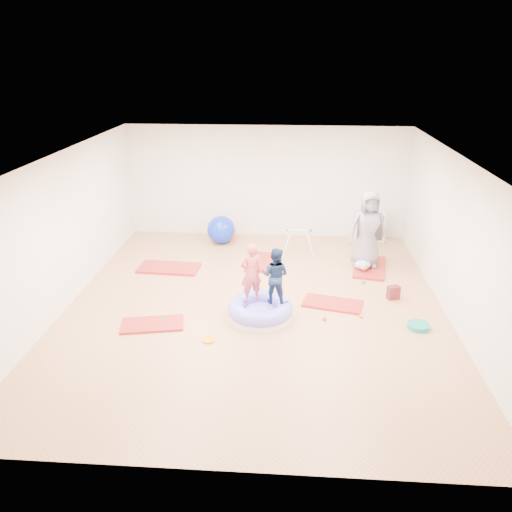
{
  "coord_description": "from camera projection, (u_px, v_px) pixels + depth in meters",
  "views": [
    {
      "loc": [
        0.61,
        -8.29,
        4.42
      ],
      "look_at": [
        0.0,
        0.3,
        0.9
      ],
      "focal_mm": 35.0,
      "sensor_mm": 36.0,
      "label": 1
    }
  ],
  "objects": [
    {
      "name": "gym_mat_rear_right",
      "position": [
        370.0,
        267.0,
        11.01
      ],
      "size": [
        0.89,
        1.41,
        0.05
      ],
      "primitive_type": "cube",
      "rotation": [
        0.0,
        0.0,
        1.38
      ],
      "color": "maroon",
      "rests_on": "ground"
    },
    {
      "name": "gym_mat_right",
      "position": [
        332.0,
        304.0,
        9.42
      ],
      "size": [
        1.2,
        0.8,
        0.05
      ],
      "primitive_type": "cube",
      "rotation": [
        0.0,
        0.0,
        -0.25
      ],
      "color": "maroon",
      "rests_on": "ground"
    },
    {
      "name": "exercise_ball_orange",
      "position": [
        228.0,
        231.0,
        12.68
      ],
      "size": [
        0.41,
        0.41,
        0.41
      ],
      "primitive_type": "sphere",
      "color": "orange",
      "rests_on": "ground"
    },
    {
      "name": "inflatable_cushion",
      "position": [
        260.0,
        310.0,
        8.92
      ],
      "size": [
        1.17,
        1.17,
        0.37
      ],
      "rotation": [
        0.0,
        0.0,
        -0.26
      ],
      "color": "white",
      "rests_on": "ground"
    },
    {
      "name": "gym_mat_front_left",
      "position": [
        152.0,
        324.0,
        8.71
      ],
      "size": [
        1.16,
        0.74,
        0.04
      ],
      "primitive_type": "cube",
      "rotation": [
        0.0,
        0.0,
        0.2
      ],
      "color": "maroon",
      "rests_on": "ground"
    },
    {
      "name": "cube_shelf",
      "position": [
        369.0,
        226.0,
        12.56
      ],
      "size": [
        0.74,
        0.36,
        0.74
      ],
      "color": "silver",
      "rests_on": "ground"
    },
    {
      "name": "adult_caregiver",
      "position": [
        368.0,
        229.0,
        10.73
      ],
      "size": [
        0.87,
        0.62,
        1.68
      ],
      "primitive_type": "imported",
      "rotation": [
        0.0,
        0.0,
        0.1
      ],
      "color": "slate",
      "rests_on": "gym_mat_rear_right"
    },
    {
      "name": "ball_pit_balls",
      "position": [
        275.0,
        298.0,
        9.61
      ],
      "size": [
        3.83,
        2.35,
        0.07
      ],
      "color": "#F12C42",
      "rests_on": "ground"
    },
    {
      "name": "backpack",
      "position": [
        393.0,
        293.0,
        9.61
      ],
      "size": [
        0.26,
        0.21,
        0.27
      ],
      "primitive_type": "cube",
      "rotation": [
        0.0,
        0.0,
        0.35
      ],
      "color": "maroon",
      "rests_on": "ground"
    },
    {
      "name": "child_navy",
      "position": [
        275.0,
        273.0,
        8.7
      ],
      "size": [
        0.6,
        0.52,
        1.03
      ],
      "primitive_type": "imported",
      "rotation": [
        0.0,
        0.0,
        2.83
      ],
      "color": "#14264A",
      "rests_on": "inflatable_cushion"
    },
    {
      "name": "exercise_ball_blue",
      "position": [
        221.0,
        230.0,
        12.36
      ],
      "size": [
        0.7,
        0.7,
        0.7
      ],
      "primitive_type": "sphere",
      "color": "#102CC2",
      "rests_on": "ground"
    },
    {
      "name": "room",
      "position": [
        255.0,
        236.0,
        8.84
      ],
      "size": [
        7.01,
        8.01,
        2.81
      ],
      "color": "tan",
      "rests_on": "ground"
    },
    {
      "name": "infant",
      "position": [
        363.0,
        265.0,
        10.78
      ],
      "size": [
        0.34,
        0.35,
        0.2
      ],
      "color": "#97CEF6",
      "rests_on": "gym_mat_rear_right"
    },
    {
      "name": "child_pink",
      "position": [
        251.0,
        270.0,
        8.73
      ],
      "size": [
        0.47,
        0.41,
        1.09
      ],
      "primitive_type": "imported",
      "rotation": [
        0.0,
        0.0,
        3.61
      ],
      "color": "#CB4C54",
      "rests_on": "inflatable_cushion"
    },
    {
      "name": "gym_mat_mid_left",
      "position": [
        169.0,
        268.0,
        10.97
      ],
      "size": [
        1.35,
        0.74,
        0.05
      ],
      "primitive_type": "cube",
      "rotation": [
        0.0,
        0.0,
        -0.06
      ],
      "color": "maroon",
      "rests_on": "ground"
    },
    {
      "name": "balance_disc",
      "position": [
        418.0,
        326.0,
        8.61
      ],
      "size": [
        0.38,
        0.38,
        0.08
      ],
      "primitive_type": "cylinder",
      "color": "#118673",
      "rests_on": "ground"
    },
    {
      "name": "infant_play_gym",
      "position": [
        299.0,
        237.0,
        11.78
      ],
      "size": [
        0.74,
        0.71,
        0.57
      ],
      "rotation": [
        0.0,
        0.0,
        -0.23
      ],
      "color": "silver",
      "rests_on": "ground"
    },
    {
      "name": "gym_mat_center_back",
      "position": [
        260.0,
        262.0,
        11.31
      ],
      "size": [
        0.63,
        1.16,
        0.05
      ],
      "primitive_type": "cube",
      "rotation": [
        0.0,
        0.0,
        1.51
      ],
      "color": "maroon",
      "rests_on": "ground"
    },
    {
      "name": "yellow_toy",
      "position": [
        209.0,
        340.0,
        8.24
      ],
      "size": [
        0.2,
        0.2,
        0.03
      ],
      "primitive_type": "cylinder",
      "color": "#F69B06",
      "rests_on": "ground"
    }
  ]
}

